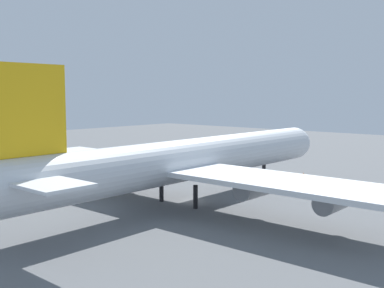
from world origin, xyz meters
The scene contains 3 objects.
ground_plane centered at (0.00, 0.00, 0.00)m, with size 288.66×288.66×0.00m, color slate.
cargo_airplane centered at (-0.39, 0.00, 6.68)m, with size 72.17×66.51×20.46m.
safety_cone_nose centered at (32.47, -2.52, 0.42)m, with size 0.58×0.58×0.84m, color orange.
Camera 1 is at (-55.16, -48.09, 16.98)m, focal length 43.61 mm.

